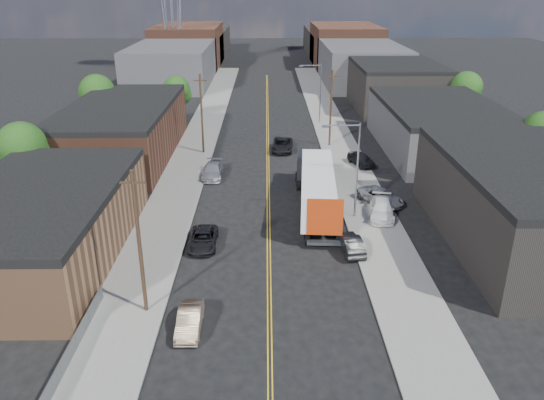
{
  "coord_description": "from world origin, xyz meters",
  "views": [
    {
      "loc": [
        -0.14,
        -19.86,
        20.45
      ],
      "look_at": [
        0.31,
        23.31,
        2.5
      ],
      "focal_mm": 35.0,
      "sensor_mm": 36.0,
      "label": 1
    }
  ],
  "objects_px": {
    "car_left_d": "(213,171)",
    "car_right_lot_c": "(361,159)",
    "car_right_lot_a": "(381,197)",
    "car_right_oncoming": "(350,244)",
    "car_left_b": "(190,320)",
    "car_ahead_truck": "(282,145)",
    "semi_truck": "(316,184)",
    "car_left_c": "(203,239)",
    "car_right_lot_b": "(382,209)"
  },
  "relations": [
    {
      "from": "car_left_c",
      "to": "car_ahead_truck",
      "type": "height_order",
      "value": "car_ahead_truck"
    },
    {
      "from": "car_left_d",
      "to": "car_right_oncoming",
      "type": "distance_m",
      "value": 21.88
    },
    {
      "from": "car_right_lot_a",
      "to": "car_right_oncoming",
      "type": "bearing_deg",
      "value": -143.78
    },
    {
      "from": "car_right_oncoming",
      "to": "car_right_lot_c",
      "type": "relative_size",
      "value": 0.98
    },
    {
      "from": "car_left_c",
      "to": "car_right_lot_a",
      "type": "relative_size",
      "value": 0.95
    },
    {
      "from": "semi_truck",
      "to": "car_left_c",
      "type": "xyz_separation_m",
      "value": [
        -9.94,
        -7.76,
        -1.87
      ]
    },
    {
      "from": "car_left_c",
      "to": "semi_truck",
      "type": "bearing_deg",
      "value": 37.53
    },
    {
      "from": "car_right_oncoming",
      "to": "car_ahead_truck",
      "type": "relative_size",
      "value": 0.8
    },
    {
      "from": "car_right_oncoming",
      "to": "car_right_lot_c",
      "type": "height_order",
      "value": "car_right_lot_c"
    },
    {
      "from": "car_left_c",
      "to": "car_left_d",
      "type": "bearing_deg",
      "value": 92.11
    },
    {
      "from": "car_right_lot_b",
      "to": "car_right_lot_c",
      "type": "distance_m",
      "value": 14.76
    },
    {
      "from": "car_right_oncoming",
      "to": "car_right_lot_a",
      "type": "height_order",
      "value": "car_right_lot_a"
    },
    {
      "from": "semi_truck",
      "to": "car_left_d",
      "type": "bearing_deg",
      "value": 144.08
    },
    {
      "from": "semi_truck",
      "to": "car_left_b",
      "type": "distance_m",
      "value": 21.43
    },
    {
      "from": "car_right_lot_a",
      "to": "car_right_lot_b",
      "type": "height_order",
      "value": "car_right_lot_b"
    },
    {
      "from": "semi_truck",
      "to": "car_right_lot_a",
      "type": "bearing_deg",
      "value": 11.83
    },
    {
      "from": "car_right_lot_b",
      "to": "car_ahead_truck",
      "type": "height_order",
      "value": "car_right_lot_b"
    },
    {
      "from": "car_left_b",
      "to": "car_left_c",
      "type": "height_order",
      "value": "car_left_b"
    },
    {
      "from": "car_ahead_truck",
      "to": "car_left_d",
      "type": "bearing_deg",
      "value": -124.48
    },
    {
      "from": "car_left_d",
      "to": "car_ahead_truck",
      "type": "distance_m",
      "value": 12.76
    },
    {
      "from": "car_left_c",
      "to": "car_left_b",
      "type": "bearing_deg",
      "value": -88.43
    },
    {
      "from": "car_left_c",
      "to": "car_left_d",
      "type": "distance_m",
      "value": 16.73
    },
    {
      "from": "car_left_d",
      "to": "car_left_c",
      "type": "bearing_deg",
      "value": -87.03
    },
    {
      "from": "car_right_lot_a",
      "to": "car_ahead_truck",
      "type": "distance_m",
      "value": 20.12
    },
    {
      "from": "car_right_lot_a",
      "to": "car_right_lot_c",
      "type": "distance_m",
      "value": 11.59
    },
    {
      "from": "car_right_lot_c",
      "to": "car_ahead_truck",
      "type": "relative_size",
      "value": 0.81
    },
    {
      "from": "car_left_d",
      "to": "car_right_lot_c",
      "type": "xyz_separation_m",
      "value": [
        17.19,
        3.54,
        0.15
      ]
    },
    {
      "from": "car_right_lot_b",
      "to": "car_ahead_truck",
      "type": "distance_m",
      "value": 22.79
    },
    {
      "from": "car_right_oncoming",
      "to": "car_ahead_truck",
      "type": "bearing_deg",
      "value": -87.41
    },
    {
      "from": "semi_truck",
      "to": "car_ahead_truck",
      "type": "bearing_deg",
      "value": 101.91
    },
    {
      "from": "car_left_b",
      "to": "car_ahead_truck",
      "type": "height_order",
      "value": "car_ahead_truck"
    },
    {
      "from": "semi_truck",
      "to": "car_right_lot_a",
      "type": "xyz_separation_m",
      "value": [
        6.5,
        0.89,
        -1.68
      ]
    },
    {
      "from": "car_left_d",
      "to": "car_right_lot_a",
      "type": "bearing_deg",
      "value": -24.71
    },
    {
      "from": "car_right_oncoming",
      "to": "car_right_lot_a",
      "type": "bearing_deg",
      "value": -121.5
    },
    {
      "from": "car_right_lot_b",
      "to": "car_ahead_truck",
      "type": "xyz_separation_m",
      "value": [
        -8.61,
        21.1,
        -0.15
      ]
    },
    {
      "from": "car_left_d",
      "to": "car_right_lot_c",
      "type": "bearing_deg",
      "value": 12.03
    },
    {
      "from": "car_left_d",
      "to": "car_ahead_truck",
      "type": "relative_size",
      "value": 0.95
    },
    {
      "from": "semi_truck",
      "to": "car_right_lot_b",
      "type": "xyz_separation_m",
      "value": [
        6.0,
        -2.26,
        -1.63
      ]
    },
    {
      "from": "car_left_c",
      "to": "car_ahead_truck",
      "type": "relative_size",
      "value": 0.89
    },
    {
      "from": "semi_truck",
      "to": "car_right_lot_c",
      "type": "distance_m",
      "value": 14.17
    },
    {
      "from": "car_left_b",
      "to": "car_left_d",
      "type": "distance_m",
      "value": 28.08
    },
    {
      "from": "car_ahead_truck",
      "to": "car_left_c",
      "type": "bearing_deg",
      "value": -100.63
    },
    {
      "from": "car_left_b",
      "to": "car_right_lot_b",
      "type": "distance_m",
      "value": 22.91
    },
    {
      "from": "car_left_c",
      "to": "car_right_lot_c",
      "type": "bearing_deg",
      "value": 50.46
    },
    {
      "from": "car_right_oncoming",
      "to": "car_right_lot_b",
      "type": "height_order",
      "value": "car_right_lot_b"
    },
    {
      "from": "car_right_lot_b",
      "to": "car_right_lot_c",
      "type": "xyz_separation_m",
      "value": [
        0.5,
        14.75,
        -0.01
      ]
    },
    {
      "from": "semi_truck",
      "to": "car_right_oncoming",
      "type": "xyz_separation_m",
      "value": [
        2.1,
        -8.8,
        -1.82
      ]
    },
    {
      "from": "car_left_d",
      "to": "car_right_lot_c",
      "type": "distance_m",
      "value": 17.55
    },
    {
      "from": "car_left_d",
      "to": "car_ahead_truck",
      "type": "xyz_separation_m",
      "value": [
        8.08,
        9.89,
        0.0
      ]
    },
    {
      "from": "car_left_b",
      "to": "car_right_oncoming",
      "type": "xyz_separation_m",
      "value": [
        11.63,
        10.3,
        0.04
      ]
    }
  ]
}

